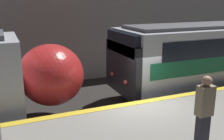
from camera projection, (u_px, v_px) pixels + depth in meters
ground_plane at (138, 130)px, 9.46m from camera, size 120.00×120.00×0.00m
station_rear_barrier at (82, 37)px, 14.83m from camera, size 50.00×0.15×5.01m
person_walking at (204, 110)px, 6.04m from camera, size 0.38×0.24×1.78m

